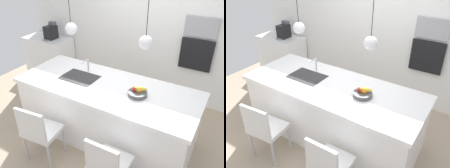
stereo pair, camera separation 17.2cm
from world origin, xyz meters
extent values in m
plane|color=tan|center=(0.00, 0.00, 0.00)|extent=(6.60, 6.60, 0.00)
cube|color=white|center=(0.00, 1.65, 1.30)|extent=(6.00, 0.10, 2.60)
cube|color=white|center=(0.00, 0.00, 0.44)|extent=(2.66, 1.02, 0.87)
cube|color=white|center=(0.00, 0.00, 0.90)|extent=(2.72, 1.08, 0.06)
cube|color=#2D2D30|center=(-0.48, 0.00, 0.93)|extent=(0.56, 0.40, 0.02)
cylinder|color=silver|center=(-0.48, 0.24, 1.04)|extent=(0.02, 0.02, 0.22)
cylinder|color=silver|center=(-0.48, 0.16, 1.14)|extent=(0.02, 0.16, 0.02)
cylinder|color=#4C4C51|center=(0.51, -0.02, 0.96)|extent=(0.26, 0.26, 0.06)
sphere|color=olive|center=(0.50, -0.01, 1.02)|extent=(0.08, 0.08, 0.08)
sphere|color=red|center=(0.47, -0.02, 1.02)|extent=(0.07, 0.07, 0.07)
sphere|color=orange|center=(0.53, -0.01, 1.02)|extent=(0.08, 0.08, 0.08)
ellipsoid|color=yellow|center=(0.55, 0.00, 1.04)|extent=(0.18, 0.14, 0.08)
cube|color=white|center=(-2.40, 1.28, 0.44)|extent=(1.10, 0.60, 0.87)
cube|color=black|center=(-2.26, 1.28, 1.02)|extent=(0.20, 0.28, 0.30)
cube|color=gray|center=(-2.26, 1.11, 0.88)|extent=(0.16, 0.08, 0.02)
cube|color=#4C515B|center=(-2.26, 1.36, 1.21)|extent=(0.14, 0.11, 0.08)
cube|color=#9E9EA3|center=(0.91, 1.58, 1.54)|extent=(0.54, 0.08, 0.34)
cube|color=black|center=(0.91, 1.58, 1.04)|extent=(0.56, 0.08, 0.56)
cube|color=silver|center=(-0.54, -0.83, 0.46)|extent=(0.50, 0.46, 0.06)
cube|color=silver|center=(-0.52, -1.01, 0.70)|extent=(0.44, 0.08, 0.42)
cylinder|color=#B2B2B7|center=(-0.35, -0.63, 0.22)|extent=(0.04, 0.04, 0.43)
cylinder|color=#B2B2B7|center=(-0.75, -0.67, 0.22)|extent=(0.04, 0.04, 0.43)
cylinder|color=#B2B2B7|center=(-0.32, -0.98, 0.22)|extent=(0.04, 0.04, 0.43)
cylinder|color=#B2B2B7|center=(-0.72, -1.02, 0.22)|extent=(0.04, 0.04, 0.43)
cube|color=silver|center=(0.56, -0.83, 0.44)|extent=(0.44, 0.44, 0.06)
cube|color=silver|center=(0.57, -1.02, 0.68)|extent=(0.41, 0.05, 0.41)
cylinder|color=#B2B2B7|center=(0.37, -0.64, 0.21)|extent=(0.04, 0.04, 0.41)
sphere|color=silver|center=(-0.56, 0.00, 1.68)|extent=(0.17, 0.17, 0.17)
sphere|color=silver|center=(0.56, 0.00, 1.68)|extent=(0.17, 0.17, 0.17)
cylinder|color=black|center=(0.56, 0.00, 2.07)|extent=(0.01, 0.01, 0.60)
camera|label=1|loc=(1.53, -2.47, 2.62)|focal=37.00mm
camera|label=2|loc=(1.68, -2.38, 2.62)|focal=37.00mm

